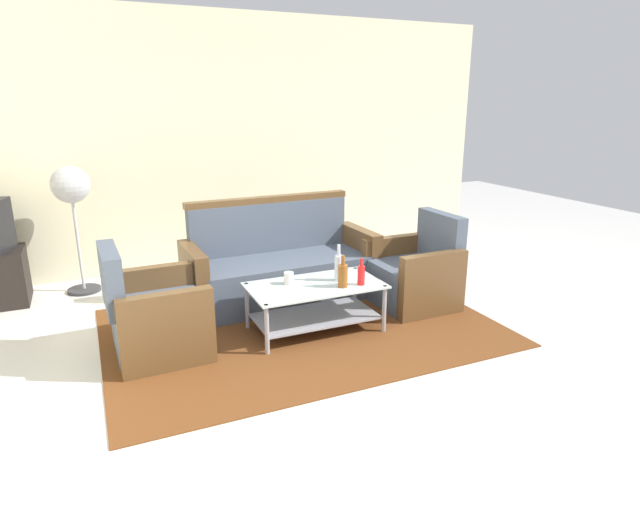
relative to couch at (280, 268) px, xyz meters
name	(u,v)px	position (x,y,z in m)	size (l,w,h in m)	color
ground_plane	(353,372)	(-0.03, -1.58, -0.32)	(14.00, 14.00, 0.00)	silver
wall_back	(232,142)	(-0.03, 1.48, 1.08)	(6.52, 0.12, 2.80)	beige
rug	(301,327)	(-0.07, -0.71, -0.31)	(3.19, 2.21, 0.01)	brown
couch	(280,268)	(0.00, 0.00, 0.00)	(1.82, 0.80, 0.96)	#4C5666
armchair_left	(155,318)	(-1.26, -0.69, -0.03)	(0.72, 0.78, 0.85)	#4C5666
armchair_right	(415,275)	(1.11, -0.63, -0.03)	(0.71, 0.77, 0.85)	#4C5666
coffee_table	(315,300)	(0.01, -0.81, -0.04)	(1.10, 0.60, 0.40)	silver
bottle_brown	(343,275)	(0.20, -0.95, 0.19)	(0.08, 0.08, 0.26)	brown
bottle_clear	(339,267)	(0.24, -0.79, 0.21)	(0.07, 0.07, 0.31)	silver
bottle_red	(361,275)	(0.36, -0.96, 0.18)	(0.06, 0.06, 0.23)	red
cup	(289,278)	(-0.18, -0.71, 0.14)	(0.08, 0.08, 0.10)	silver
pedestal_fan	(71,192)	(-1.75, 1.02, 0.70)	(0.36, 0.36, 1.27)	#2D2D33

